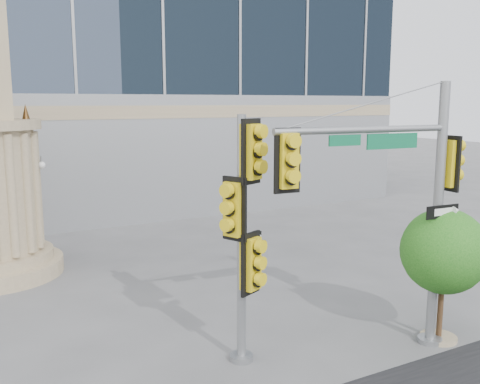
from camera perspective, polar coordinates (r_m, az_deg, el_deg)
ground at (r=13.31m, az=6.39°, el=-15.60°), size 120.00×120.00×0.00m
main_signal_pole at (r=12.16m, az=16.83°, el=0.33°), size 4.73×0.74×6.11m
secondary_signal_pole at (r=11.22m, az=0.47°, el=-3.17°), size 1.02×0.74×5.40m
street_tree at (r=13.52m, az=20.97°, el=-6.23°), size 2.06×2.02×3.21m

